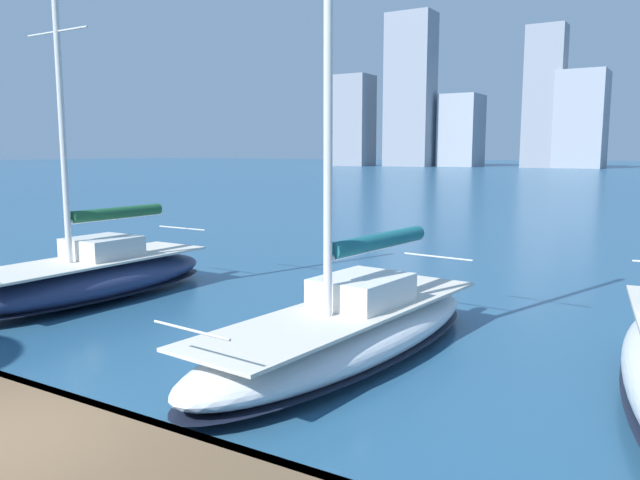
# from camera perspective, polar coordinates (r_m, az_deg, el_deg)

# --- Properties ---
(sailboat_teal) EXTENTS (3.16, 8.65, 10.67)m
(sailboat_teal) POSITION_cam_1_polar(r_m,az_deg,el_deg) (12.03, 2.62, -8.01)
(sailboat_teal) COLOR silver
(sailboat_teal) RESTS_ON ground
(sailboat_forest) EXTENTS (2.74, 7.76, 10.72)m
(sailboat_forest) POSITION_cam_1_polar(r_m,az_deg,el_deg) (17.83, -20.24, -3.07)
(sailboat_forest) COLOR navy
(sailboat_forest) RESTS_ON ground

